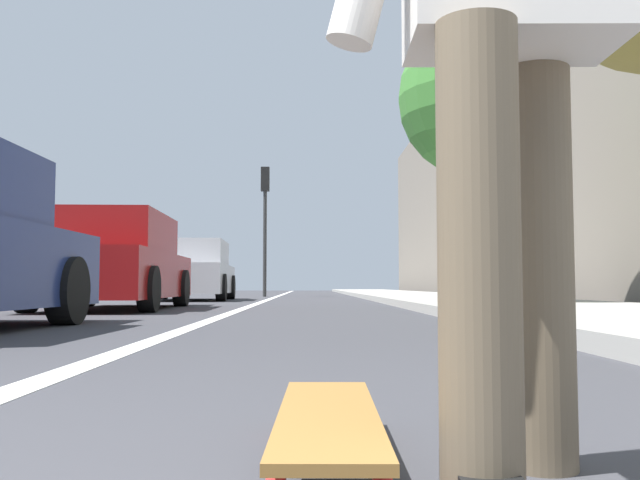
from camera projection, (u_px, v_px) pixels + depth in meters
ground_plane at (311, 310)px, 10.27m from camera, size 80.00×80.00×0.00m
lane_stripe_white at (273, 298)px, 20.22m from camera, size 52.00×0.16×0.01m
sidewalk_curb at (426, 297)px, 18.30m from camera, size 52.00×3.20×0.12m
building_facade at (497, 171)px, 22.61m from camera, size 40.00×1.20×8.21m
skateboard at (328, 422)px, 1.41m from camera, size 0.84×0.22×0.11m
parked_car_mid at (114, 264)px, 10.83m from camera, size 4.56×1.95×1.48m
parked_car_far at (190, 272)px, 17.31m from camera, size 4.28×2.12×1.48m
traffic_light at (265, 207)px, 22.99m from camera, size 0.33×0.28×4.30m
street_tree_mid at (481, 99)px, 10.94m from camera, size 2.60×2.60×4.64m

